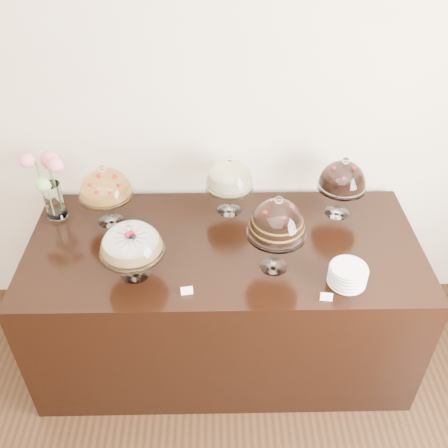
{
  "coord_description": "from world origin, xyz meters",
  "views": [
    {
      "loc": [
        0.28,
        0.33,
        2.72
      ],
      "look_at": [
        0.31,
        2.4,
        1.08
      ],
      "focal_mm": 40.0,
      "sensor_mm": 36.0,
      "label": 1
    }
  ],
  "objects_px": {
    "cake_stand_choco_layer": "(277,221)",
    "cake_stand_cheesecake": "(229,177)",
    "cake_stand_dark_choco": "(343,178)",
    "display_counter": "(224,299)",
    "plate_stack": "(348,275)",
    "cake_stand_sugar_sponge": "(131,242)",
    "flower_vase": "(49,182)",
    "cake_stand_fruit_tart": "(105,186)"
  },
  "relations": [
    {
      "from": "display_counter",
      "to": "cake_stand_choco_layer",
      "type": "height_order",
      "value": "cake_stand_choco_layer"
    },
    {
      "from": "display_counter",
      "to": "plate_stack",
      "type": "bearing_deg",
      "value": -27.03
    },
    {
      "from": "cake_stand_choco_layer",
      "to": "cake_stand_cheesecake",
      "type": "distance_m",
      "value": 0.55
    },
    {
      "from": "cake_stand_sugar_sponge",
      "to": "plate_stack",
      "type": "relative_size",
      "value": 1.82
    },
    {
      "from": "display_counter",
      "to": "cake_stand_cheesecake",
      "type": "xyz_separation_m",
      "value": [
        0.04,
        0.31,
        0.69
      ]
    },
    {
      "from": "cake_stand_sugar_sponge",
      "to": "display_counter",
      "type": "bearing_deg",
      "value": 26.67
    },
    {
      "from": "display_counter",
      "to": "cake_stand_sugar_sponge",
      "type": "distance_m",
      "value": 0.85
    },
    {
      "from": "cake_stand_cheesecake",
      "to": "cake_stand_dark_choco",
      "type": "distance_m",
      "value": 0.65
    },
    {
      "from": "cake_stand_choco_layer",
      "to": "plate_stack",
      "type": "height_order",
      "value": "cake_stand_choco_layer"
    },
    {
      "from": "cake_stand_fruit_tart",
      "to": "flower_vase",
      "type": "bearing_deg",
      "value": 168.07
    },
    {
      "from": "cake_stand_fruit_tart",
      "to": "plate_stack",
      "type": "xyz_separation_m",
      "value": [
        1.29,
        -0.54,
        -0.19
      ]
    },
    {
      "from": "display_counter",
      "to": "cake_stand_choco_layer",
      "type": "distance_m",
      "value": 0.82
    },
    {
      "from": "cake_stand_cheesecake",
      "to": "cake_stand_choco_layer",
      "type": "bearing_deg",
      "value": -66.22
    },
    {
      "from": "display_counter",
      "to": "cake_stand_choco_layer",
      "type": "relative_size",
      "value": 4.84
    },
    {
      "from": "cake_stand_choco_layer",
      "to": "plate_stack",
      "type": "relative_size",
      "value": 2.38
    },
    {
      "from": "display_counter",
      "to": "cake_stand_sugar_sponge",
      "type": "height_order",
      "value": "cake_stand_sugar_sponge"
    },
    {
      "from": "cake_stand_cheesecake",
      "to": "plate_stack",
      "type": "relative_size",
      "value": 1.99
    },
    {
      "from": "cake_stand_choco_layer",
      "to": "display_counter",
      "type": "bearing_deg",
      "value": 143.76
    },
    {
      "from": "cake_stand_cheesecake",
      "to": "cake_stand_dark_choco",
      "type": "height_order",
      "value": "cake_stand_dark_choco"
    },
    {
      "from": "flower_vase",
      "to": "cake_stand_sugar_sponge",
      "type": "bearing_deg",
      "value": -44.39
    },
    {
      "from": "cake_stand_sugar_sponge",
      "to": "cake_stand_choco_layer",
      "type": "bearing_deg",
      "value": 3.35
    },
    {
      "from": "plate_stack",
      "to": "cake_stand_dark_choco",
      "type": "bearing_deg",
      "value": 83.42
    },
    {
      "from": "cake_stand_choco_layer",
      "to": "plate_stack",
      "type": "xyz_separation_m",
      "value": [
        0.36,
        -0.13,
        -0.25
      ]
    },
    {
      "from": "plate_stack",
      "to": "cake_stand_sugar_sponge",
      "type": "bearing_deg",
      "value": 175.59
    },
    {
      "from": "cake_stand_dark_choco",
      "to": "flower_vase",
      "type": "xyz_separation_m",
      "value": [
        -1.69,
        0.02,
        -0.02
      ]
    },
    {
      "from": "display_counter",
      "to": "cake_stand_fruit_tart",
      "type": "height_order",
      "value": "cake_stand_fruit_tart"
    },
    {
      "from": "cake_stand_sugar_sponge",
      "to": "plate_stack",
      "type": "xyz_separation_m",
      "value": [
        1.08,
        -0.08,
        -0.16
      ]
    },
    {
      "from": "flower_vase",
      "to": "plate_stack",
      "type": "distance_m",
      "value": 1.74
    },
    {
      "from": "cake_stand_sugar_sponge",
      "to": "flower_vase",
      "type": "bearing_deg",
      "value": 135.61
    },
    {
      "from": "cake_stand_sugar_sponge",
      "to": "cake_stand_cheesecake",
      "type": "height_order",
      "value": "cake_stand_cheesecake"
    },
    {
      "from": "cake_stand_fruit_tart",
      "to": "plate_stack",
      "type": "height_order",
      "value": "cake_stand_fruit_tart"
    },
    {
      "from": "cake_stand_choco_layer",
      "to": "cake_stand_cheesecake",
      "type": "xyz_separation_m",
      "value": [
        -0.22,
        0.5,
        -0.06
      ]
    },
    {
      "from": "cake_stand_sugar_sponge",
      "to": "cake_stand_dark_choco",
      "type": "distance_m",
      "value": 1.26
    },
    {
      "from": "cake_stand_dark_choco",
      "to": "plate_stack",
      "type": "bearing_deg",
      "value": -96.58
    },
    {
      "from": "cake_stand_fruit_tart",
      "to": "plate_stack",
      "type": "relative_size",
      "value": 2.0
    },
    {
      "from": "cake_stand_sugar_sponge",
      "to": "flower_vase",
      "type": "height_order",
      "value": "flower_vase"
    },
    {
      "from": "display_counter",
      "to": "plate_stack",
      "type": "height_order",
      "value": "plate_stack"
    },
    {
      "from": "plate_stack",
      "to": "display_counter",
      "type": "bearing_deg",
      "value": 152.97
    },
    {
      "from": "cake_stand_sugar_sponge",
      "to": "cake_stand_cheesecake",
      "type": "xyz_separation_m",
      "value": [
        0.5,
        0.55,
        0.02
      ]
    },
    {
      "from": "cake_stand_sugar_sponge",
      "to": "plate_stack",
      "type": "distance_m",
      "value": 1.1
    },
    {
      "from": "display_counter",
      "to": "cake_stand_dark_choco",
      "type": "relative_size",
      "value": 5.71
    },
    {
      "from": "cake_stand_cheesecake",
      "to": "plate_stack",
      "type": "height_order",
      "value": "cake_stand_cheesecake"
    }
  ]
}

